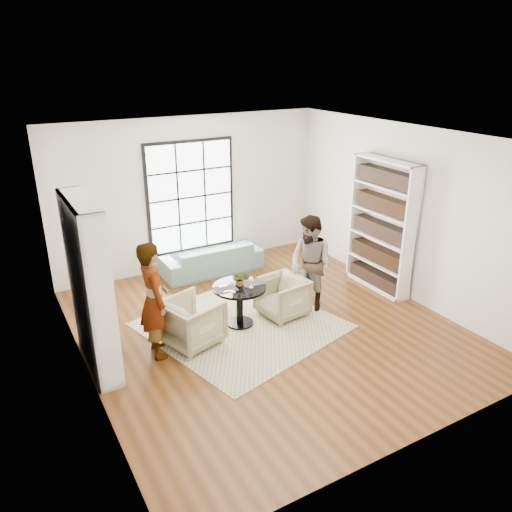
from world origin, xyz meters
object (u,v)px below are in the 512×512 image
sofa (212,258)px  person_left (154,300)px  armchair_left (192,322)px  person_right (311,264)px  flower_centerpiece (240,279)px  wine_glass_right (251,280)px  pedestal_table (240,297)px  armchair_right (282,297)px  wine_glass_left (233,284)px

sofa → person_left: bearing=50.0°
armchair_left → person_left: bearing=72.3°
person_right → flower_centerpiece: (-1.29, 0.10, -0.02)m
armchair_left → wine_glass_right: (1.02, 0.01, 0.45)m
person_right → wine_glass_right: (-1.17, -0.06, -0.01)m
sofa → flower_centerpiece: (-0.47, -2.10, 0.50)m
person_right → wine_glass_right: size_ratio=8.97×
person_left → person_right: size_ratio=1.06×
pedestal_table → armchair_left: bearing=-170.7°
armchair_right → wine_glass_right: wine_glass_right is taller
armchair_right → wine_glass_right: (-0.62, -0.06, 0.48)m
pedestal_table → armchair_left: 0.90m
sofa → armchair_right: armchair_right is taller
armchair_right → wine_glass_left: (-0.94, -0.07, 0.49)m
flower_centerpiece → person_left: bearing=-173.0°
pedestal_table → armchair_right: size_ratio=1.16×
armchair_left → person_left: size_ratio=0.46×
sofa → armchair_left: armchair_left is taller
armchair_right → pedestal_table: bearing=-102.2°
armchair_right → sofa: bearing=179.7°
pedestal_table → sofa: bearing=77.0°
person_left → person_right: (2.74, 0.08, -0.05)m
pedestal_table → person_right: 1.35m
armchair_left → armchair_right: armchair_left is taller
armchair_left → wine_glass_left: 0.84m
person_left → pedestal_table: bearing=-79.7°
person_right → wine_glass_right: 1.17m
sofa → wine_glass_right: 2.35m
sofa → wine_glass_left: (-0.67, -2.27, 0.53)m
wine_glass_left → wine_glass_right: wine_glass_left is taller
pedestal_table → armchair_right: 0.78m
sofa → armchair_left: (-1.37, -2.28, 0.07)m
person_left → wine_glass_left: (1.25, 0.01, -0.04)m
sofa → flower_centerpiece: flower_centerpiece is taller
wine_glass_right → flower_centerpiece: (-0.12, 0.16, -0.02)m
wine_glass_right → person_right: bearing=3.1°
sofa → wine_glass_right: bearing=81.2°
pedestal_table → sofa: (0.49, 2.14, -0.20)m
wine_glass_right → flower_centerpiece: flower_centerpiece is taller
wine_glass_left → flower_centerpiece: 0.26m
sofa → armchair_right: 2.22m
person_right → armchair_right: bearing=-103.7°
wine_glass_left → armchair_left: bearing=-179.2°
pedestal_table → wine_glass_right: size_ratio=4.67×
armchair_left → wine_glass_left: (0.70, 0.01, 0.46)m
person_left → flower_centerpiece: size_ratio=7.63×
sofa → person_right: (0.82, -2.20, 0.52)m
sofa → person_right: size_ratio=1.22×
pedestal_table → sofa: 2.20m
pedestal_table → armchair_right: (0.76, -0.07, -0.16)m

